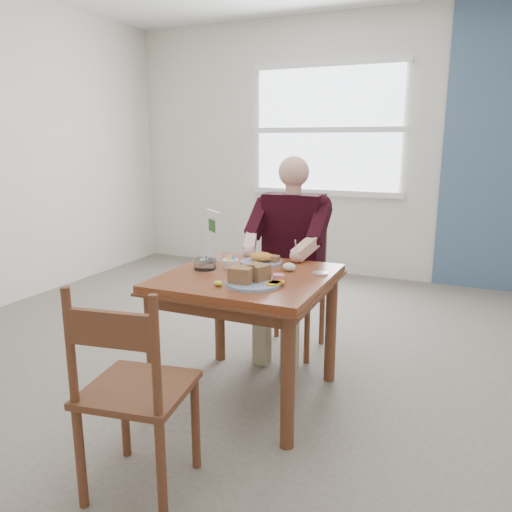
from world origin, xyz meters
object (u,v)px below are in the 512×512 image
at_px(table, 248,293).
at_px(chair_far, 294,284).
at_px(far_plate, 262,259).
at_px(chair_near, 133,391).
at_px(diner, 290,241).
at_px(near_plate, 252,278).

bearing_deg(table, chair_far, 90.00).
bearing_deg(far_plate, chair_near, -92.82).
bearing_deg(diner, table, -90.00).
height_order(diner, far_plate, diner).
bearing_deg(chair_near, near_plate, 76.27).
relative_size(table, chair_near, 0.97).
bearing_deg(diner, chair_near, -92.90).
xyz_separation_m(chair_far, far_plate, (-0.02, -0.53, 0.30)).
height_order(table, far_plate, far_plate).
bearing_deg(diner, chair_far, 90.01).
distance_m(near_plate, far_plate, 0.46).
distance_m(chair_near, diner, 1.70).
relative_size(chair_near, far_plate, 3.48).
bearing_deg(chair_far, near_plate, -83.67).
relative_size(chair_near, diner, 0.69).
distance_m(chair_far, far_plate, 0.61).
xyz_separation_m(table, diner, (0.00, 0.71, 0.17)).
distance_m(chair_far, chair_near, 1.76).
height_order(table, chair_near, chair_near).
bearing_deg(near_plate, chair_near, -103.73).
bearing_deg(table, far_plate, 95.05).
bearing_deg(diner, near_plate, -83.03).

